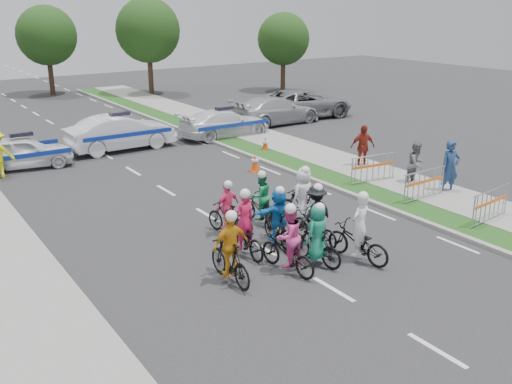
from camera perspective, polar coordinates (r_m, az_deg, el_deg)
ground at (r=13.77m, az=7.77°, el=-9.65°), size 90.00×90.00×0.00m
curb_right at (r=20.33m, az=9.13°, el=-0.09°), size 0.20×60.00×0.12m
grass_strip at (r=20.80m, az=10.54°, el=0.24°), size 1.20×60.00×0.11m
sidewalk_right at (r=22.06m, az=13.88°, el=1.09°), size 2.40×60.00×0.13m
rider_0 at (r=15.06m, az=10.18°, el=-4.54°), size 1.00×1.98×1.93m
rider_1 at (r=14.69m, az=6.08°, el=-4.81°), size 0.79×1.68×1.71m
rider_2 at (r=14.22m, az=3.20°, el=-5.46°), size 0.89×1.88×1.85m
rider_3 at (r=13.70m, az=-2.60°, el=-6.27°), size 0.95×1.79×1.87m
rider_4 at (r=15.90m, az=5.93°, el=-2.83°), size 1.02×1.79×1.80m
rider_5 at (r=15.74m, az=2.21°, el=-2.82°), size 1.44×1.71×1.74m
rider_6 at (r=15.18m, az=-1.25°, el=-4.11°), size 0.65×1.84×1.88m
rider_7 at (r=17.14m, az=4.68°, el=-1.06°), size 0.85×1.85×1.90m
rider_8 at (r=17.23m, az=0.43°, el=-1.22°), size 0.74×1.71×1.72m
rider_9 at (r=16.47m, az=-2.91°, el=-2.17°), size 0.89×1.65×1.67m
police_car_0 at (r=25.04m, az=-22.27°, el=3.71°), size 4.10×2.20×1.32m
police_car_1 at (r=26.81m, az=-13.34°, el=5.80°), size 4.86×1.75×1.59m
police_car_2 at (r=28.77m, az=-3.15°, el=6.88°), size 4.75×1.97×1.37m
civilian_sedan at (r=31.84m, az=1.98°, el=8.16°), size 5.25×2.20×1.51m
civilian_suv at (r=33.75m, az=4.72°, el=8.83°), size 6.24×3.32×1.67m
spectator_0 at (r=21.02m, az=18.83°, el=2.33°), size 0.81×0.66×1.92m
spectator_1 at (r=21.67m, az=15.72°, el=2.71°), size 0.88×0.74×1.64m
spectator_2 at (r=23.48m, az=10.62°, el=4.47°), size 1.13×0.74×1.79m
barrier_0 at (r=18.64m, az=22.37°, el=-1.39°), size 2.04×0.69×1.12m
barrier_1 at (r=20.03m, az=16.46°, el=0.59°), size 2.00×0.50×1.12m
barrier_2 at (r=21.53m, az=11.62°, el=2.20°), size 2.05×0.77×1.12m
cone_0 at (r=22.78m, az=-0.10°, el=2.91°), size 0.40×0.40×0.70m
cone_1 at (r=25.81m, az=0.93°, el=4.78°), size 0.40×0.40×0.70m
tree_1 at (r=42.61m, az=-10.74°, el=15.59°), size 4.55×4.55×6.82m
tree_2 at (r=43.77m, az=2.76°, el=15.02°), size 3.85×3.85×5.77m
tree_4 at (r=44.41m, az=-20.21°, el=14.46°), size 4.20×4.20×6.30m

